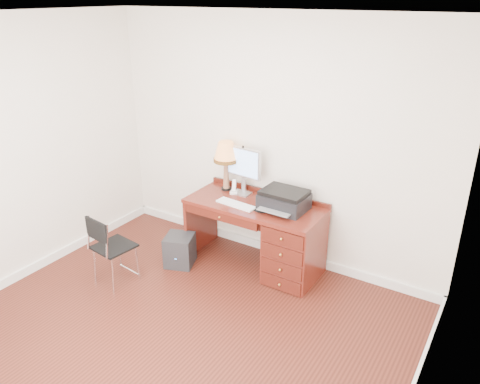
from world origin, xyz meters
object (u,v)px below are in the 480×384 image
Objects in this scene: monitor at (243,165)px; chair at (109,244)px; leg_lamp at (226,155)px; phone at (234,189)px; desk at (280,239)px; printer at (284,200)px; equipment_box at (180,250)px.

monitor reaches higher than chair.
leg_lamp reaches higher than phone.
leg_lamp is 0.40m from phone.
printer reaches higher than desk.
chair is at bearing -115.82° from monitor.
equipment_box is (-1.03, -0.50, -0.68)m from printer.
leg_lamp is (-0.81, 0.12, 0.32)m from printer.
desk is 8.82× the size of phone.
phone is 0.92m from equipment_box.
leg_lamp is at bearing 168.33° from desk.
monitor reaches higher than phone.
phone is at bearing -131.51° from monitor.
equipment_box is (-1.03, -0.45, -0.24)m from desk.
desk is at bearing -11.67° from leg_lamp.
printer is at bearing 47.60° from chair.
phone is 0.48× the size of equipment_box.
equipment_box is (-0.23, -0.62, -0.99)m from leg_lamp.
equipment_box is at bearing -119.32° from monitor.
phone is (0.14, -0.05, -0.37)m from leg_lamp.
monitor is 1.19m from equipment_box.
printer is at bearing -8.48° from leg_lamp.
monitor is 1.65m from chair.
desk is 2.80× the size of monitor.
desk is at bearing 46.52° from chair.
equipment_box is at bearing -156.33° from desk.
monitor is 0.93× the size of leg_lamp.
chair is (-0.73, -1.24, -0.32)m from phone.
printer is (0.59, -0.13, -0.23)m from monitor.
chair is at bearing -137.70° from phone.
monitor is at bearing 163.27° from desk.
chair is (-1.39, -1.17, -0.38)m from printer.
phone is 1.48m from chair.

